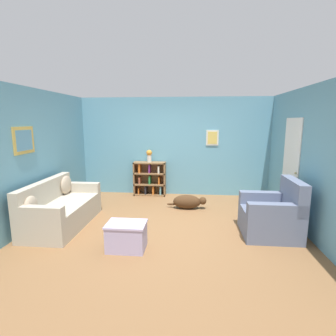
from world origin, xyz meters
name	(u,v)px	position (x,y,z in m)	size (l,w,h in m)	color
ground_plane	(166,225)	(0.00, 0.00, 0.00)	(14.00, 14.00, 0.00)	brown
wall_back	(175,147)	(0.00, 2.25, 1.30)	(5.60, 0.13, 2.60)	#609EB7
wall_left	(35,157)	(-2.55, 0.00, 1.30)	(0.13, 5.00, 2.60)	#609EB7
wall_right	(309,161)	(2.55, 0.02, 1.29)	(0.16, 5.00, 2.60)	#609EB7
couch	(61,209)	(-2.01, -0.20, 0.32)	(0.85, 1.78, 0.87)	#B7AD99
bookshelf	(150,179)	(-0.65, 2.05, 0.44)	(0.86, 0.29, 0.91)	olive
recliner_chair	(273,215)	(1.91, -0.27, 0.36)	(0.93, 0.89, 1.01)	slate
coffee_table	(127,235)	(-0.52, -1.02, 0.23)	(0.61, 0.44, 0.43)	#ADA3CC
dog	(188,202)	(0.40, 1.00, 0.16)	(0.91, 0.29, 0.32)	#472D19
vase	(149,155)	(-0.65, 2.03, 1.09)	(0.15, 0.15, 0.33)	silver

